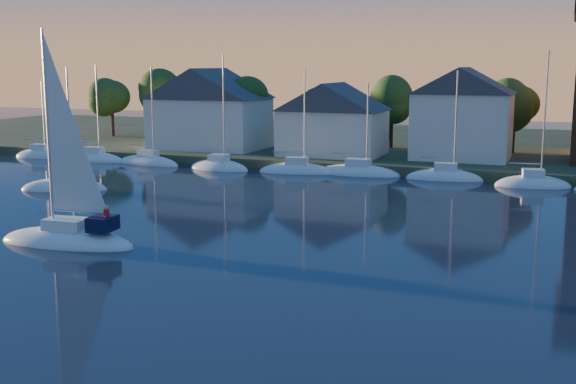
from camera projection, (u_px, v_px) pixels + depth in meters
The scene contains 10 objects.
ground at pixel (19, 362), 27.25m from camera, with size 260.00×260.00×0.00m, color black.
shoreline_land at pixel (417, 149), 96.00m from camera, with size 160.00×50.00×2.00m, color #2D3921.
wooden_dock at pixel (373, 173), 74.92m from camera, with size 120.00×3.00×1.00m, color brown.
clubhouse_west at pixel (210, 107), 87.28m from camera, with size 13.65×9.45×9.64m.
clubhouse_centre at pixel (333, 118), 80.76m from camera, with size 11.55×8.40×8.08m.
clubhouse_east at pixel (463, 112), 77.41m from camera, with size 10.50×8.40×9.80m.
tree_line at pixel (415, 99), 83.03m from camera, with size 93.40×5.40×8.90m.
moored_fleet at pixel (290, 171), 75.02m from camera, with size 71.50×2.40×12.05m.
hero_sailboat at pixel (69, 235), 44.92m from camera, with size 9.44×3.77×14.33m.
drifting_sailboat_left at pixel (64, 189), 64.45m from camera, with size 8.10×5.10×11.96m.
Camera 1 is at (18.85, -20.22, 11.11)m, focal length 45.00 mm.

